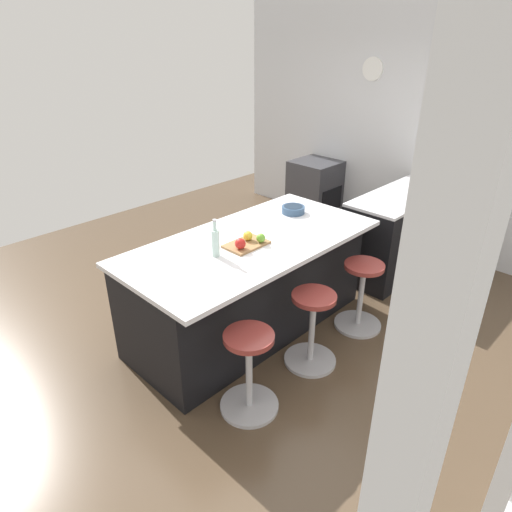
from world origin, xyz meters
TOP-DOWN VIEW (x-y plane):
  - ground_plane at (0.00, 0.00)m, footprint 6.82×6.82m
  - interior_partition_left at (-2.62, -0.00)m, footprint 0.15×5.12m
  - sink_cabinet at (-2.28, 0.52)m, footprint 2.46×0.60m
  - oven_range at (-2.27, -1.06)m, footprint 0.60×0.61m
  - kitchen_island at (0.25, 0.13)m, footprint 2.30×1.13m
  - stool_by_window at (-0.48, 0.87)m, footprint 0.44×0.44m
  - stool_middle at (0.25, 0.87)m, footprint 0.44×0.44m
  - stool_near_camera at (0.98, 0.87)m, footprint 0.44×0.44m
  - cutting_board at (0.36, 0.22)m, footprint 0.36×0.24m
  - apple_red at (0.47, 0.26)m, footprint 0.09×0.09m
  - apple_yellow at (0.31, 0.19)m, footprint 0.08×0.08m
  - apple_green at (0.26, 0.30)m, footprint 0.08×0.08m
  - water_bottle at (0.66, 0.19)m, footprint 0.06×0.06m
  - fruit_bowl at (-0.48, 0.02)m, footprint 0.23×0.23m

SIDE VIEW (x-z plane):
  - ground_plane at x=0.00m, z-range 0.00..0.00m
  - stool_by_window at x=-0.48m, z-range -0.02..0.65m
  - stool_middle at x=0.25m, z-range -0.02..0.65m
  - stool_near_camera at x=0.98m, z-range -0.02..0.65m
  - oven_range at x=-2.27m, z-range 0.00..0.89m
  - kitchen_island at x=0.25m, z-range 0.00..0.92m
  - sink_cabinet at x=-2.28m, z-range -0.13..1.07m
  - cutting_board at x=0.36m, z-range 0.92..0.94m
  - fruit_bowl at x=-0.48m, z-range 0.92..0.99m
  - apple_green at x=0.26m, z-range 0.94..1.01m
  - apple_yellow at x=0.31m, z-range 0.94..1.02m
  - apple_red at x=0.47m, z-range 0.94..1.03m
  - water_bottle at x=0.66m, z-range 0.88..1.20m
  - interior_partition_left at x=-2.62m, z-range 0.00..2.98m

